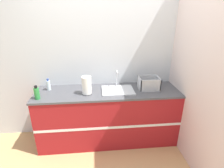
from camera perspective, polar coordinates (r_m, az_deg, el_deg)
ground_plane at (r=2.90m, az=-0.69°, el=-20.96°), size 12.00×12.00×0.00m
wall_back at (r=2.84m, az=-1.90°, el=8.16°), size 4.56×0.06×2.60m
wall_right at (r=2.82m, az=21.86°, el=6.49°), size 0.06×2.60×2.60m
counter_cabinet at (r=2.87m, az=-1.25°, el=-10.30°), size 2.18×0.63×0.89m
sink at (r=2.65m, az=1.87°, el=-1.84°), size 0.48×0.37×0.28m
paper_towel_roll at (r=2.53m, az=-8.29°, el=-0.45°), size 0.14×0.14×0.27m
dish_rack at (r=2.75m, az=11.86°, el=-0.14°), size 0.31×0.24×0.19m
bottle_green at (r=2.59m, az=-23.36°, el=-2.77°), size 0.07×0.07×0.20m
bottle_clear at (r=2.83m, az=-20.04°, el=-0.31°), size 0.06×0.06×0.18m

